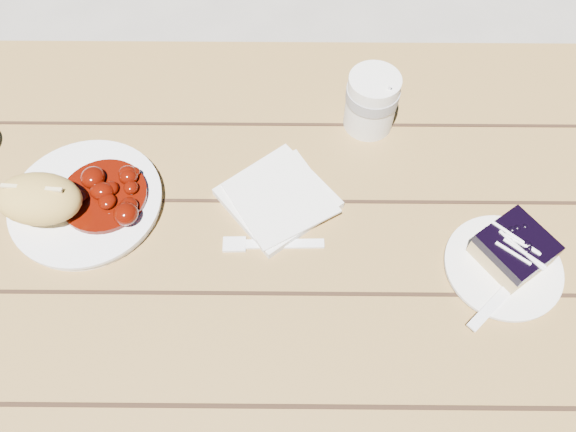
{
  "coord_description": "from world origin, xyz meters",
  "views": [
    {
      "loc": [
        0.02,
        -0.41,
        1.51
      ],
      "look_at": [
        0.02,
        0.02,
        0.81
      ],
      "focal_mm": 35.0,
      "sensor_mm": 36.0,
      "label": 1
    }
  ],
  "objects_px": {
    "picnic_table": "(277,288)",
    "main_plate": "(87,203)",
    "bread_roll": "(39,199)",
    "coffee_cup": "(371,102)",
    "blueberry_cake": "(514,249)",
    "dessert_plate": "(503,267)"
  },
  "relations": [
    {
      "from": "picnic_table",
      "to": "coffee_cup",
      "type": "xyz_separation_m",
      "value": [
        0.16,
        0.24,
        0.21
      ]
    },
    {
      "from": "bread_roll",
      "to": "coffee_cup",
      "type": "relative_size",
      "value": 1.22
    },
    {
      "from": "bread_roll",
      "to": "blueberry_cake",
      "type": "height_order",
      "value": "bread_roll"
    },
    {
      "from": "main_plate",
      "to": "coffee_cup",
      "type": "relative_size",
      "value": 2.19
    },
    {
      "from": "main_plate",
      "to": "bread_roll",
      "type": "xyz_separation_m",
      "value": [
        -0.05,
        -0.02,
        0.04
      ]
    },
    {
      "from": "picnic_table",
      "to": "coffee_cup",
      "type": "relative_size",
      "value": 18.69
    },
    {
      "from": "main_plate",
      "to": "bread_roll",
      "type": "relative_size",
      "value": 1.79
    },
    {
      "from": "picnic_table",
      "to": "dessert_plate",
      "type": "bearing_deg",
      "value": -6.23
    },
    {
      "from": "bread_roll",
      "to": "coffee_cup",
      "type": "height_order",
      "value": "coffee_cup"
    },
    {
      "from": "main_plate",
      "to": "dessert_plate",
      "type": "relative_size",
      "value": 1.39
    },
    {
      "from": "bread_roll",
      "to": "blueberry_cake",
      "type": "distance_m",
      "value": 0.71
    },
    {
      "from": "main_plate",
      "to": "blueberry_cake",
      "type": "height_order",
      "value": "blueberry_cake"
    },
    {
      "from": "main_plate",
      "to": "coffee_cup",
      "type": "height_order",
      "value": "coffee_cup"
    },
    {
      "from": "bread_roll",
      "to": "coffee_cup",
      "type": "xyz_separation_m",
      "value": [
        0.51,
        0.19,
        0.0
      ]
    },
    {
      "from": "dessert_plate",
      "to": "coffee_cup",
      "type": "distance_m",
      "value": 0.34
    },
    {
      "from": "blueberry_cake",
      "to": "bread_roll",
      "type": "bearing_deg",
      "value": 138.3
    },
    {
      "from": "picnic_table",
      "to": "blueberry_cake",
      "type": "xyz_separation_m",
      "value": [
        0.35,
        -0.02,
        0.2
      ]
    },
    {
      "from": "picnic_table",
      "to": "blueberry_cake",
      "type": "relative_size",
      "value": 15.92
    },
    {
      "from": "picnic_table",
      "to": "main_plate",
      "type": "xyz_separation_m",
      "value": [
        -0.3,
        0.07,
        0.17
      ]
    },
    {
      "from": "dessert_plate",
      "to": "main_plate",
      "type": "bearing_deg",
      "value": 170.51
    },
    {
      "from": "main_plate",
      "to": "bread_roll",
      "type": "bearing_deg",
      "value": -160.02
    },
    {
      "from": "main_plate",
      "to": "dessert_plate",
      "type": "bearing_deg",
      "value": -9.49
    }
  ]
}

